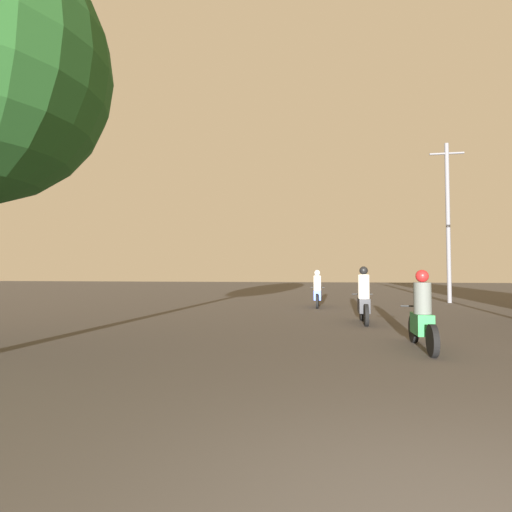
{
  "coord_description": "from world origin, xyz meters",
  "views": [
    {
      "loc": [
        -0.95,
        -1.83,
        1.46
      ],
      "look_at": [
        -3.98,
        15.91,
        2.21
      ],
      "focal_mm": 28.0,
      "sensor_mm": 36.0,
      "label": 1
    }
  ],
  "objects_px": {
    "motorcycle_blue": "(317,292)",
    "utility_pole_far": "(448,219)",
    "motorcycle_green": "(422,317)",
    "motorcycle_black": "(364,300)"
  },
  "relations": [
    {
      "from": "motorcycle_green",
      "to": "motorcycle_black",
      "type": "bearing_deg",
      "value": 92.48
    },
    {
      "from": "motorcycle_green",
      "to": "motorcycle_black",
      "type": "distance_m",
      "value": 3.92
    },
    {
      "from": "motorcycle_green",
      "to": "motorcycle_blue",
      "type": "bearing_deg",
      "value": 95.11
    },
    {
      "from": "motorcycle_blue",
      "to": "utility_pole_far",
      "type": "height_order",
      "value": "utility_pole_far"
    },
    {
      "from": "motorcycle_green",
      "to": "motorcycle_black",
      "type": "relative_size",
      "value": 1.05
    },
    {
      "from": "motorcycle_green",
      "to": "utility_pole_far",
      "type": "bearing_deg",
      "value": 63.77
    },
    {
      "from": "motorcycle_black",
      "to": "utility_pole_far",
      "type": "bearing_deg",
      "value": 52.98
    },
    {
      "from": "motorcycle_green",
      "to": "motorcycle_blue",
      "type": "distance_m",
      "value": 9.36
    },
    {
      "from": "motorcycle_green",
      "to": "motorcycle_black",
      "type": "height_order",
      "value": "motorcycle_black"
    },
    {
      "from": "motorcycle_black",
      "to": "utility_pole_far",
      "type": "distance_m",
      "value": 10.57
    }
  ]
}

